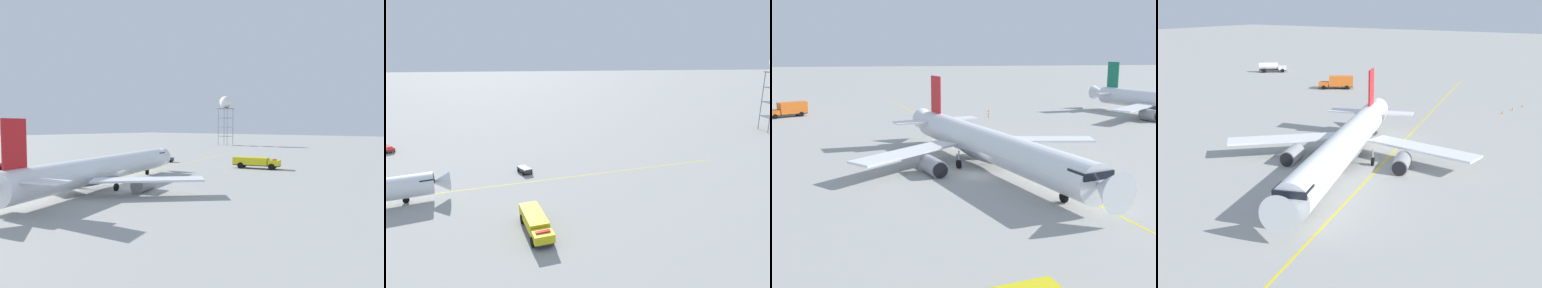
% 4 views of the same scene
% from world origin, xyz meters
% --- Properties ---
extents(ground_plane, '(600.00, 600.00, 0.00)m').
position_xyz_m(ground_plane, '(0.00, 0.00, 0.00)').
color(ground_plane, '#9E9E99').
extents(airliner_main, '(32.55, 43.47, 10.60)m').
position_xyz_m(airliner_main, '(-1.41, -3.16, 2.76)').
color(airliner_main, white).
rests_on(airliner_main, ground_plane).
extents(catering_truck_truck, '(8.43, 6.75, 3.10)m').
position_xyz_m(catering_truck_truck, '(33.08, -51.99, 1.67)').
color(catering_truck_truck, '#232326').
rests_on(catering_truck_truck, ground_plane).
extents(taxiway_centreline, '(36.14, 152.19, 0.01)m').
position_xyz_m(taxiway_centreline, '(-5.86, -2.72, 0.00)').
color(taxiway_centreline, yellow).
rests_on(taxiway_centreline, ground_plane).
extents(safety_cone_near, '(0.36, 0.36, 0.55)m').
position_xyz_m(safety_cone_near, '(-9.10, -45.91, 0.28)').
color(safety_cone_near, orange).
rests_on(safety_cone_near, ground_plane).
extents(safety_cone_mid, '(0.36, 0.36, 0.55)m').
position_xyz_m(safety_cone_mid, '(-9.82, -50.10, 0.28)').
color(safety_cone_mid, orange).
rests_on(safety_cone_mid, ground_plane).
extents(safety_cone_far, '(0.36, 0.36, 0.55)m').
position_xyz_m(safety_cone_far, '(-10.61, -54.62, 0.28)').
color(safety_cone_far, orange).
rests_on(safety_cone_far, ground_plane).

